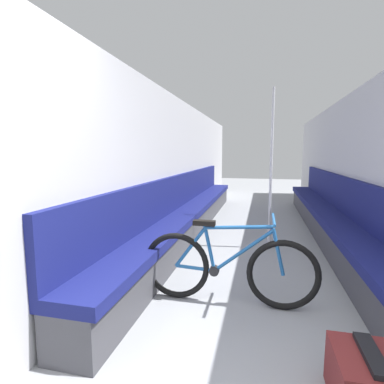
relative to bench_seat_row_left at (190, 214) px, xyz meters
name	(u,v)px	position (x,y,z in m)	size (l,w,h in m)	color
wall_left	(177,166)	(-0.25, 0.05, 0.81)	(0.10, 11.05, 2.27)	#B2B2B7
wall_right	(352,168)	(2.51, 0.05, 0.81)	(0.10, 11.05, 2.27)	#B2B2B7
bench_seat_row_left	(190,214)	(0.00, 0.00, 0.00)	(0.46, 6.89, 1.00)	#3D3D42
bench_seat_row_right	(331,220)	(2.27, 0.00, 0.00)	(0.46, 6.89, 1.00)	#3D3D42
bicycle	(227,268)	(0.91, -2.34, 0.02)	(1.59, 0.46, 0.81)	black
grab_pole_near	(271,172)	(1.31, -0.61, 0.78)	(0.08, 0.08, 2.25)	gray
luggage_bag	(369,383)	(1.78, -3.31, -0.16)	(0.36, 0.42, 0.33)	maroon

